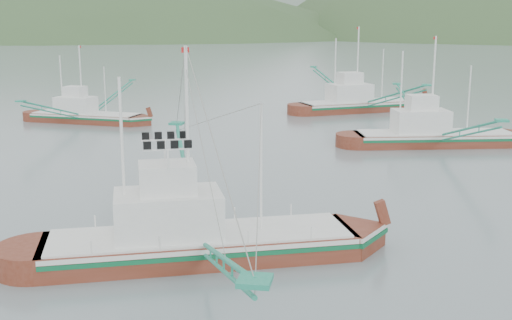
% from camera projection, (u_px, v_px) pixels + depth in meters
% --- Properties ---
extents(ground, '(1200.00, 1200.00, 0.00)m').
position_uv_depth(ground, '(237.00, 245.00, 32.99)').
color(ground, slate).
rests_on(ground, ground).
extents(main_boat, '(15.46, 26.21, 11.01)m').
position_uv_depth(main_boat, '(197.00, 215.00, 30.71)').
color(main_boat, '#612414').
rests_on(main_boat, ground).
extents(bg_boat_left, '(12.93, 22.76, 9.25)m').
position_uv_depth(bg_boat_left, '(85.00, 110.00, 72.05)').
color(bg_boat_left, '#612414').
rests_on(bg_boat_left, ground).
extents(bg_boat_right, '(15.12, 26.08, 10.72)m').
position_uv_depth(bg_boat_right, '(434.00, 125.00, 58.71)').
color(bg_boat_right, '#612414').
rests_on(bg_boat_right, ground).
extents(bg_boat_far, '(18.10, 25.96, 11.34)m').
position_uv_depth(bg_boat_far, '(360.00, 93.00, 80.52)').
color(bg_boat_far, '#612414').
rests_on(bg_boat_far, ground).
extents(headland_left, '(448.00, 308.00, 210.00)m').
position_uv_depth(headland_left, '(69.00, 38.00, 408.67)').
color(headland_left, '#324F28').
rests_on(headland_left, ground).
extents(ridge_distant, '(960.00, 400.00, 240.00)m').
position_uv_depth(ridge_distant, '(392.00, 32.00, 567.70)').
color(ridge_distant, slate).
rests_on(ridge_distant, ground).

